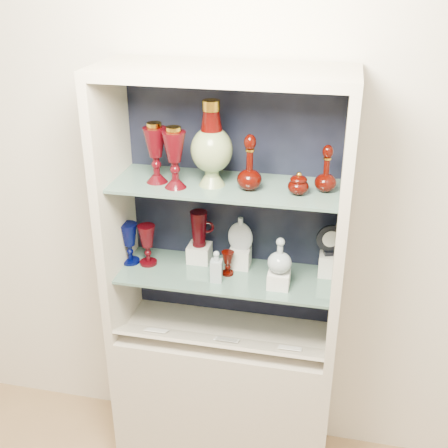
% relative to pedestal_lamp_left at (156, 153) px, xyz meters
% --- Properties ---
extents(wall_back, '(3.50, 0.02, 2.80)m').
position_rel_pedestal_lamp_left_xyz_m(wall_back, '(0.28, 0.23, -0.19)').
color(wall_back, white).
rests_on(wall_back, ground).
extents(cabinet_base, '(1.00, 0.40, 0.75)m').
position_rel_pedestal_lamp_left_xyz_m(cabinet_base, '(0.28, 0.01, -1.22)').
color(cabinet_base, beige).
rests_on(cabinet_base, ground).
extents(cabinet_back_panel, '(0.98, 0.02, 1.15)m').
position_rel_pedestal_lamp_left_xyz_m(cabinet_back_panel, '(0.28, 0.20, -0.27)').
color(cabinet_back_panel, black).
rests_on(cabinet_back_panel, cabinet_base).
extents(cabinet_side_left, '(0.04, 0.40, 1.15)m').
position_rel_pedestal_lamp_left_xyz_m(cabinet_side_left, '(-0.20, 0.01, -0.27)').
color(cabinet_side_left, beige).
rests_on(cabinet_side_left, cabinet_base).
extents(cabinet_side_right, '(0.04, 0.40, 1.15)m').
position_rel_pedestal_lamp_left_xyz_m(cabinet_side_right, '(0.76, 0.01, -0.27)').
color(cabinet_side_right, beige).
rests_on(cabinet_side_right, cabinet_base).
extents(cabinet_top_cap, '(1.00, 0.40, 0.04)m').
position_rel_pedestal_lamp_left_xyz_m(cabinet_top_cap, '(0.28, 0.01, 0.33)').
color(cabinet_top_cap, beige).
rests_on(cabinet_top_cap, cabinet_side_left).
extents(shelf_lower, '(0.92, 0.34, 0.01)m').
position_rel_pedestal_lamp_left_xyz_m(shelf_lower, '(0.28, 0.03, -0.55)').
color(shelf_lower, slate).
rests_on(shelf_lower, cabinet_side_left).
extents(shelf_upper, '(0.92, 0.34, 0.01)m').
position_rel_pedestal_lamp_left_xyz_m(shelf_upper, '(0.28, 0.03, -0.13)').
color(shelf_upper, slate).
rests_on(shelf_upper, cabinet_side_left).
extents(label_ledge, '(0.92, 0.17, 0.09)m').
position_rel_pedestal_lamp_left_xyz_m(label_ledge, '(0.28, -0.10, -0.81)').
color(label_ledge, beige).
rests_on(label_ledge, cabinet_base).
extents(label_card_0, '(0.10, 0.06, 0.03)m').
position_rel_pedestal_lamp_left_xyz_m(label_card_0, '(0.59, -0.10, -0.80)').
color(label_card_0, white).
rests_on(label_card_0, label_ledge).
extents(label_card_1, '(0.10, 0.06, 0.03)m').
position_rel_pedestal_lamp_left_xyz_m(label_card_1, '(-0.01, -0.10, -0.80)').
color(label_card_1, white).
rests_on(label_card_1, label_ledge).
extents(label_card_2, '(0.10, 0.06, 0.03)m').
position_rel_pedestal_lamp_left_xyz_m(label_card_2, '(0.31, -0.10, -0.80)').
color(label_card_2, white).
rests_on(label_card_2, label_ledge).
extents(label_card_3, '(0.10, 0.06, 0.03)m').
position_rel_pedestal_lamp_left_xyz_m(label_card_3, '(0.32, -0.10, -0.80)').
color(label_card_3, white).
rests_on(label_card_3, label_ledge).
extents(pedestal_lamp_left, '(0.12, 0.12, 0.25)m').
position_rel_pedestal_lamp_left_xyz_m(pedestal_lamp_left, '(0.00, 0.00, 0.00)').
color(pedestal_lamp_left, '#42060C').
rests_on(pedestal_lamp_left, shelf_upper).
extents(pedestal_lamp_right, '(0.11, 0.11, 0.25)m').
position_rel_pedestal_lamp_left_xyz_m(pedestal_lamp_right, '(0.09, -0.04, 0.00)').
color(pedestal_lamp_right, '#42060C').
rests_on(pedestal_lamp_right, shelf_upper).
extents(enamel_urn, '(0.20, 0.20, 0.34)m').
position_rel_pedestal_lamp_left_xyz_m(enamel_urn, '(0.23, 0.02, 0.05)').
color(enamel_urn, '#0C4418').
rests_on(enamel_urn, shelf_upper).
extents(ruby_decanter_a, '(0.13, 0.13, 0.25)m').
position_rel_pedestal_lamp_left_xyz_m(ruby_decanter_a, '(0.38, -0.00, 0.00)').
color(ruby_decanter_a, '#390601').
rests_on(ruby_decanter_a, shelf_upper).
extents(ruby_decanter_b, '(0.09, 0.09, 0.20)m').
position_rel_pedestal_lamp_left_xyz_m(ruby_decanter_b, '(0.68, 0.04, -0.02)').
color(ruby_decanter_b, '#390601').
rests_on(ruby_decanter_b, shelf_upper).
extents(lidded_bowl, '(0.10, 0.10, 0.09)m').
position_rel_pedestal_lamp_left_xyz_m(lidded_bowl, '(0.58, -0.01, -0.08)').
color(lidded_bowl, '#390601').
rests_on(lidded_bowl, shelf_upper).
extents(cobalt_goblet, '(0.10, 0.10, 0.19)m').
position_rel_pedestal_lamp_left_xyz_m(cobalt_goblet, '(-0.16, 0.04, -0.45)').
color(cobalt_goblet, '#010539').
rests_on(cobalt_goblet, shelf_lower).
extents(ruby_goblet_tall, '(0.09, 0.09, 0.19)m').
position_rel_pedestal_lamp_left_xyz_m(ruby_goblet_tall, '(-0.08, 0.04, -0.45)').
color(ruby_goblet_tall, '#42060C').
rests_on(ruby_goblet_tall, shelf_lower).
extents(ruby_goblet_small, '(0.06, 0.06, 0.11)m').
position_rel_pedestal_lamp_left_xyz_m(ruby_goblet_small, '(0.29, 0.03, -0.49)').
color(ruby_goblet_small, '#390601').
rests_on(ruby_goblet_small, shelf_lower).
extents(riser_ruby_pitcher, '(0.10, 0.10, 0.08)m').
position_rel_pedestal_lamp_left_xyz_m(riser_ruby_pitcher, '(0.14, 0.12, -0.50)').
color(riser_ruby_pitcher, silver).
rests_on(riser_ruby_pitcher, shelf_lower).
extents(ruby_pitcher, '(0.14, 0.10, 0.16)m').
position_rel_pedestal_lamp_left_xyz_m(ruby_pitcher, '(0.14, 0.12, -0.38)').
color(ruby_pitcher, '#42060C').
rests_on(ruby_pitcher, riser_ruby_pitcher).
extents(clear_square_bottle, '(0.05, 0.05, 0.14)m').
position_rel_pedestal_lamp_left_xyz_m(clear_square_bottle, '(0.26, -0.03, -0.47)').
color(clear_square_bottle, '#92A2AA').
rests_on(clear_square_bottle, shelf_lower).
extents(riser_flat_flask, '(0.09, 0.09, 0.09)m').
position_rel_pedestal_lamp_left_xyz_m(riser_flat_flask, '(0.33, 0.11, -0.50)').
color(riser_flat_flask, silver).
rests_on(riser_flat_flask, shelf_lower).
extents(flat_flask, '(0.11, 0.05, 0.16)m').
position_rel_pedestal_lamp_left_xyz_m(flat_flask, '(0.33, 0.11, -0.38)').
color(flat_flask, '#A4AEB8').
rests_on(flat_flask, riser_flat_flask).
extents(riser_clear_round_decanter, '(0.09, 0.09, 0.07)m').
position_rel_pedestal_lamp_left_xyz_m(riser_clear_round_decanter, '(0.52, -0.03, -0.51)').
color(riser_clear_round_decanter, silver).
rests_on(riser_clear_round_decanter, shelf_lower).
extents(clear_round_decanter, '(0.13, 0.13, 0.15)m').
position_rel_pedestal_lamp_left_xyz_m(clear_round_decanter, '(0.52, -0.03, -0.40)').
color(clear_round_decanter, '#92A2AA').
rests_on(clear_round_decanter, riser_clear_round_decanter).
extents(riser_cameo_medallion, '(0.08, 0.08, 0.10)m').
position_rel_pedestal_lamp_left_xyz_m(riser_cameo_medallion, '(0.72, 0.12, -0.49)').
color(riser_cameo_medallion, silver).
rests_on(riser_cameo_medallion, shelf_lower).
extents(cameo_medallion, '(0.13, 0.08, 0.14)m').
position_rel_pedestal_lamp_left_xyz_m(cameo_medallion, '(0.72, 0.12, -0.37)').
color(cameo_medallion, black).
rests_on(cameo_medallion, riser_cameo_medallion).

